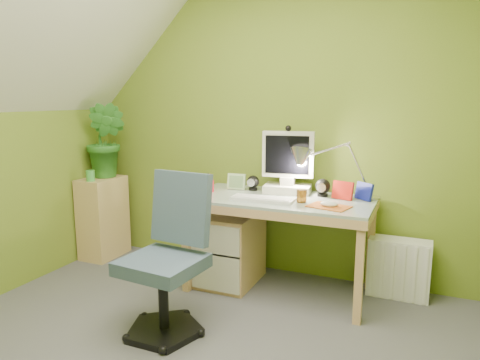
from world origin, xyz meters
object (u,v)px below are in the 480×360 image
at_px(desk, 279,244).
at_px(task_chair, 162,263).
at_px(desk_lamp, 350,157).
at_px(side_ledge, 103,217).
at_px(monitor, 288,156).
at_px(radiator, 399,268).
at_px(potted_plant, 106,140).

bearing_deg(desk, task_chair, -116.98).
height_order(desk_lamp, side_ledge, desk_lamp).
relative_size(monitor, desk_lamp, 0.96).
bearing_deg(monitor, side_ledge, 175.52).
relative_size(side_ledge, radiator, 1.69).
bearing_deg(task_chair, desk_lamp, 54.83).
height_order(desk_lamp, potted_plant, potted_plant).
distance_m(potted_plant, task_chair, 1.65).
height_order(potted_plant, task_chair, potted_plant).
bearing_deg(radiator, desk, -163.76).
relative_size(potted_plant, radiator, 1.55).
height_order(desk, potted_plant, potted_plant).
distance_m(desk, desk_lamp, 0.80).
xyz_separation_m(potted_plant, task_chair, (1.19, -0.98, -0.59)).
distance_m(desk_lamp, radiator, 0.86).
bearing_deg(side_ledge, potted_plant, 52.33).
relative_size(task_chair, radiator, 2.12).
relative_size(side_ledge, task_chair, 0.80).
relative_size(desk, task_chair, 1.46).
relative_size(monitor, potted_plant, 0.85).
bearing_deg(side_ledge, radiator, 3.77).
xyz_separation_m(monitor, desk_lamp, (0.45, 0.00, 0.01)).
relative_size(monitor, radiator, 1.32).
bearing_deg(side_ledge, desk, -2.30).
height_order(side_ledge, potted_plant, potted_plant).
xyz_separation_m(side_ledge, potted_plant, (0.04, 0.05, 0.68)).
relative_size(desk, monitor, 2.35).
xyz_separation_m(side_ledge, task_chair, (1.22, -0.93, 0.09)).
bearing_deg(desk_lamp, task_chair, -133.39).
bearing_deg(side_ledge, desk_lamp, 3.07).
bearing_deg(potted_plant, side_ledge, -127.67).
distance_m(monitor, desk_lamp, 0.45).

